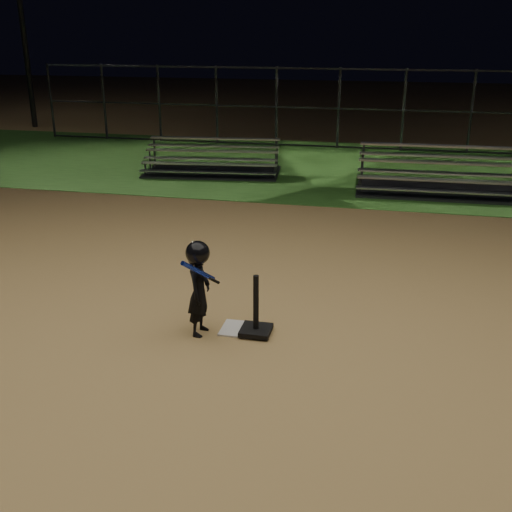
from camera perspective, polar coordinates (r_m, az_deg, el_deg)
The scene contains 8 objects.
ground at distance 7.94m, azimuth -1.58°, elevation -6.87°, with size 80.00×80.00×0.00m, color #AE884F.
grass_strip at distance 17.32m, azimuth 6.56°, elevation 8.19°, with size 60.00×8.00×0.01m, color #25531A.
home_plate at distance 7.94m, azimuth -1.58°, elevation -6.79°, with size 0.45×0.45×0.02m, color beige.
batting_tee at distance 7.77m, azimuth -0.00°, elevation -6.17°, with size 0.38×0.38×0.78m.
child_batter at distance 7.62m, azimuth -5.33°, elevation -2.75°, with size 0.41×0.64×1.24m.
bleacher_left at distance 16.49m, azimuth -4.09°, elevation 8.26°, with size 3.69×2.10×0.86m.
bleacher_right at distance 15.16m, azimuth 17.22°, elevation 6.43°, with size 4.14×2.08×1.00m.
backstop_fence at distance 20.06m, azimuth 7.69°, elevation 13.42°, with size 20.08×0.08×2.50m.
Camera 1 is at (1.75, -6.84, 3.64)m, focal length 43.06 mm.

